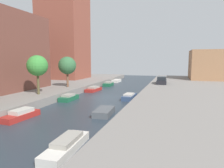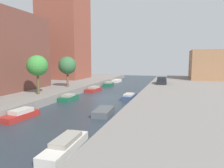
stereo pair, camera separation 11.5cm
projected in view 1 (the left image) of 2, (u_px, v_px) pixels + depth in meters
The scene contains 16 objects.
ground_plane at pixel (106, 97), 29.53m from camera, with size 84.00×84.00×0.00m, color #28333D.
quay_left at pixel (22, 90), 33.86m from camera, with size 20.00×64.00×1.00m, color gray.
quay_right at pixel (219, 100), 25.07m from camera, with size 20.00×64.00×1.00m, color gray.
apartment_tower_far at pixel (64, 26), 47.67m from camera, with size 10.00×8.95×24.81m, color brown.
low_block_right at pixel (213, 65), 46.40m from camera, with size 10.00×10.35×6.68m, color #9E704C.
street_tree_1 at pixel (37, 66), 25.92m from camera, with size 2.68×2.68×5.10m.
street_tree_2 at pixel (67, 66), 33.16m from camera, with size 2.92×2.92×5.01m.
parked_car at pixel (162, 81), 37.97m from camera, with size 1.92×4.60×1.38m.
moored_boat_left_1 at pixel (21, 115), 18.85m from camera, with size 1.66×3.85×0.90m.
moored_boat_left_2 at pixel (69, 98), 27.42m from camera, with size 1.44×3.32×0.85m.
moored_boat_left_3 at pixel (94, 89), 35.37m from camera, with size 1.76×4.04×0.81m.
moored_boat_left_4 at pixel (108, 84), 42.31m from camera, with size 1.54×3.13×0.89m.
moored_boat_left_5 at pixel (116, 81), 49.54m from camera, with size 1.58×3.85×0.61m.
moored_boat_right_0 at pixel (66, 145), 12.20m from camera, with size 1.44×4.38×0.84m.
moored_boat_right_1 at pixel (104, 112), 20.23m from camera, with size 1.83×3.31×0.60m.
moored_boat_right_2 at pixel (129, 97), 28.24m from camera, with size 1.49×3.76×0.81m.
Camera 1 is at (9.45, -27.51, 5.54)m, focal length 32.24 mm.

